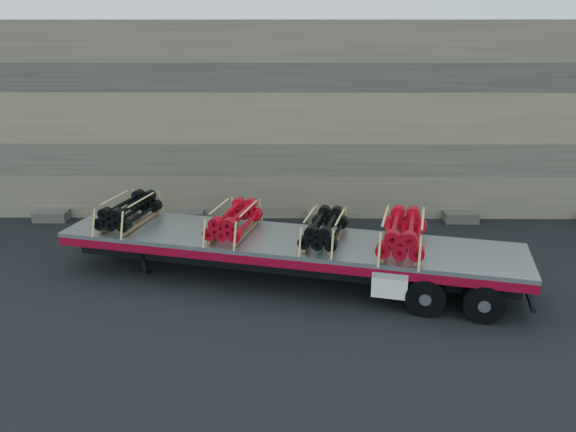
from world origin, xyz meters
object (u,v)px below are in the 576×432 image
Objects in this scene: bundle_midrear at (324,229)px; bundle_front at (129,212)px; bundle_rear at (403,234)px; bundle_midfront at (234,221)px; trailer at (286,259)px.

bundle_front is at bearing 180.00° from bundle_midrear.
bundle_midrear is at bearing 180.00° from bundle_rear.
bundle_front is 3.24m from bundle_midfront.
bundle_rear reaches higher than bundle_midfront.
bundle_midrear is at bearing 0.00° from bundle_front.
bundle_rear is at bearing -0.00° from bundle_front.
bundle_rear is (2.00, -0.49, 0.06)m from bundle_midrear.
bundle_midfront reaches higher than trailer.
trailer is 6.06× the size of bundle_midfront.
bundle_front reaches higher than bundle_midrear.
trailer is 5.45× the size of bundle_rear.
trailer is 4.85m from bundle_front.
trailer is at bearing 180.00° from bundle_rear.
bundle_front is (-4.61, 1.14, 1.01)m from trailer.
bundle_midfront is at bearing 180.00° from bundle_rear.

